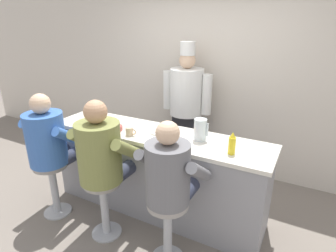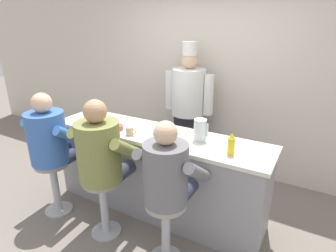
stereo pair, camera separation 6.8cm
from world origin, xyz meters
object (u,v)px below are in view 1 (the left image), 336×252
object	(u,v)px
mustard_bottle_yellow	(232,144)
coffee_mug_blue	(162,138)
breakfast_plate	(160,131)
cook_in_whites_near	(186,103)
diner_seated_olive	(102,156)
coffee_mug_tan	(130,131)
water_pitcher_clear	(200,130)
hot_sauce_bottle_orange	(168,133)
cereal_bowl	(115,128)
diner_seated_blue	(49,142)
ketchup_bottle_red	(170,136)
diner_seated_grey	(169,178)

from	to	relation	value
mustard_bottle_yellow	coffee_mug_blue	world-z (taller)	mustard_bottle_yellow
breakfast_plate	cook_in_whites_near	distance (m)	1.06
diner_seated_olive	coffee_mug_tan	bearing A→B (deg)	82.98
coffee_mug_blue	water_pitcher_clear	bearing A→B (deg)	34.72
diner_seated_olive	cook_in_whites_near	world-z (taller)	cook_in_whites_near
water_pitcher_clear	coffee_mug_blue	distance (m)	0.40
hot_sauce_bottle_orange	cereal_bowl	xyz separation A→B (m)	(-0.64, -0.06, -0.04)
hot_sauce_bottle_orange	diner_seated_blue	size ratio (longest dim) A/B	0.10
hot_sauce_bottle_orange	cook_in_whites_near	distance (m)	1.21
hot_sauce_bottle_orange	breakfast_plate	world-z (taller)	hot_sauce_bottle_orange
ketchup_bottle_red	cereal_bowl	distance (m)	0.75
ketchup_bottle_red	diner_seated_grey	distance (m)	0.46
hot_sauce_bottle_orange	coffee_mug_blue	distance (m)	0.11
breakfast_plate	ketchup_bottle_red	bearing A→B (deg)	-44.32
coffee_mug_blue	cook_in_whites_near	world-z (taller)	cook_in_whites_near
breakfast_plate	coffee_mug_blue	size ratio (longest dim) A/B	1.54
water_pitcher_clear	diner_seated_grey	xyz separation A→B (m)	(-0.02, -0.64, -0.23)
ketchup_bottle_red	coffee_mug_tan	xyz separation A→B (m)	(-0.51, 0.04, -0.06)
mustard_bottle_yellow	hot_sauce_bottle_orange	world-z (taller)	mustard_bottle_yellow
water_pitcher_clear	breakfast_plate	world-z (taller)	water_pitcher_clear
ketchup_bottle_red	hot_sauce_bottle_orange	distance (m)	0.19
diner_seated_olive	hot_sauce_bottle_orange	bearing A→B (deg)	48.46
ketchup_bottle_red	hot_sauce_bottle_orange	bearing A→B (deg)	125.09
breakfast_plate	coffee_mug_blue	xyz separation A→B (m)	(0.14, -0.21, 0.03)
mustard_bottle_yellow	hot_sauce_bottle_orange	size ratio (longest dim) A/B	1.53
coffee_mug_blue	ketchup_bottle_red	bearing A→B (deg)	-21.56
coffee_mug_tan	diner_seated_olive	world-z (taller)	diner_seated_olive
water_pitcher_clear	coffee_mug_tan	world-z (taller)	water_pitcher_clear
cereal_bowl	hot_sauce_bottle_orange	bearing A→B (deg)	5.78
cereal_bowl	coffee_mug_tan	distance (m)	0.24
diner_seated_grey	cook_in_whites_near	xyz separation A→B (m)	(-0.61, 1.68, 0.16)
mustard_bottle_yellow	hot_sauce_bottle_orange	bearing A→B (deg)	177.05
coffee_mug_tan	diner_seated_olive	distance (m)	0.42
hot_sauce_bottle_orange	water_pitcher_clear	world-z (taller)	water_pitcher_clear
cereal_bowl	diner_seated_olive	distance (m)	0.49
coffee_mug_blue	diner_seated_olive	bearing A→B (deg)	-136.41
ketchup_bottle_red	coffee_mug_blue	size ratio (longest dim) A/B	1.56
water_pitcher_clear	coffee_mug_blue	world-z (taller)	water_pitcher_clear
breakfast_plate	diner_seated_olive	distance (m)	0.70
cereal_bowl	cook_in_whites_near	size ratio (longest dim) A/B	0.09
water_pitcher_clear	coffee_mug_tan	bearing A→B (deg)	-161.48
ketchup_bottle_red	cereal_bowl	bearing A→B (deg)	173.35
breakfast_plate	cook_in_whites_near	bearing A→B (deg)	98.71
coffee_mug_tan	diner_seated_blue	distance (m)	0.90
diner_seated_blue	cook_in_whites_near	size ratio (longest dim) A/B	0.77
cook_in_whites_near	ketchup_bottle_red	bearing A→B (deg)	-71.81
water_pitcher_clear	breakfast_plate	size ratio (longest dim) A/B	1.03
cereal_bowl	diner_seated_grey	distance (m)	1.04
diner_seated_blue	coffee_mug_blue	bearing A→B (deg)	19.37
water_pitcher_clear	coffee_mug_tan	distance (m)	0.75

